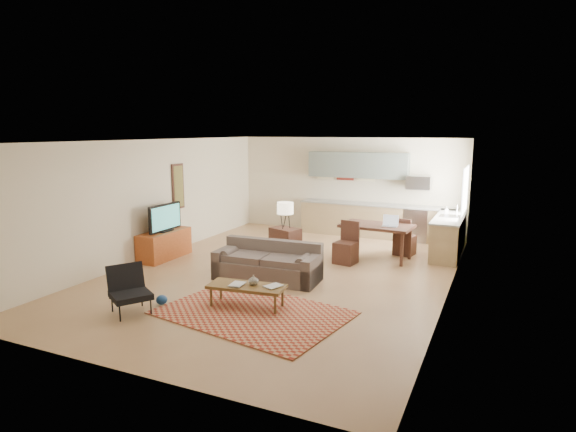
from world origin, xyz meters
The scene contains 25 objects.
room centered at (0.00, 0.00, 1.35)m, with size 9.00×9.00×9.00m.
kitchen_counter_back centered at (0.90, 4.18, 0.46)m, with size 4.26×0.64×0.92m, color #9F8559, non-canonical shape.
kitchen_counter_right centered at (2.93, 3.00, 0.46)m, with size 0.64×2.26×0.92m, color #9F8559, non-canonical shape.
kitchen_range centered at (2.00, 4.18, 0.45)m, with size 0.62×0.62×0.90m, color #A5A8AD.
kitchen_microwave centered at (2.00, 4.20, 1.55)m, with size 0.62×0.40×0.35m, color #A5A8AD.
upper_cabinets centered at (0.30, 4.33, 1.95)m, with size 2.80×0.34×0.70m, color slate.
window_right centered at (3.23, 3.00, 1.55)m, with size 0.02×1.40×1.05m, color white.
wall_art_left centered at (-3.21, 0.90, 1.55)m, with size 0.06×0.42×1.10m, color olive, non-canonical shape.
triptych centered at (-0.10, 4.47, 1.75)m, with size 1.70×0.04×0.50m, color #FEF4C3, non-canonical shape.
rug centered at (0.50, -2.18, 0.01)m, with size 2.87×1.99×0.02m, color maroon.
sofa centered at (-0.08, -0.50, 0.37)m, with size 2.14×0.93×0.74m, color brown, non-canonical shape.
coffee_table centered at (0.28, -1.98, 0.19)m, with size 1.29×0.51×0.39m, color #533A19, non-canonical shape.
book_a centered at (0.03, -2.06, 0.40)m, with size 0.24×0.31×0.03m, color maroon.
book_b centered at (0.62, -1.84, 0.39)m, with size 0.31×0.35×0.02m, color navy.
vase centered at (0.37, -1.92, 0.47)m, with size 0.20×0.20×0.17m, color black.
armchair centered at (-1.27, -2.99, 0.38)m, with size 0.67×0.67×0.77m, color black, non-canonical shape.
tv_credenza centered at (-2.97, -0.02, 0.32)m, with size 0.53×1.37×0.63m, color #95401A, non-canonical shape.
tv centered at (-2.91, -0.02, 0.95)m, with size 0.11×1.05×0.63m, color black, non-canonical shape.
console_table centered at (-0.34, 0.91, 0.38)m, with size 0.64×0.43×0.75m, color #3B2119, non-canonical shape.
table_lamp centered at (-0.34, 0.91, 1.05)m, with size 0.37×0.37×0.60m, color beige, non-canonical shape.
dining_table centered at (1.48, 1.92, 0.40)m, with size 1.57×0.90×0.80m, color #3B2119, non-canonical shape.
dining_chair_near centered at (0.95, 1.27, 0.47)m, with size 0.45×0.47×0.93m, color #3B2119, non-canonical shape.
dining_chair_far centered at (2.00, 2.56, 0.45)m, with size 0.43×0.45×0.90m, color #3B2119, non-canonical shape.
laptop centered at (1.79, 1.81, 0.92)m, with size 0.34×0.25×0.25m, color #A5A8AD, non-canonical shape.
soap_bottle centered at (2.83, 3.22, 1.02)m, with size 0.10×0.10×0.19m, color #FEF4C3.
Camera 1 is at (4.03, -8.62, 2.90)m, focal length 30.00 mm.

